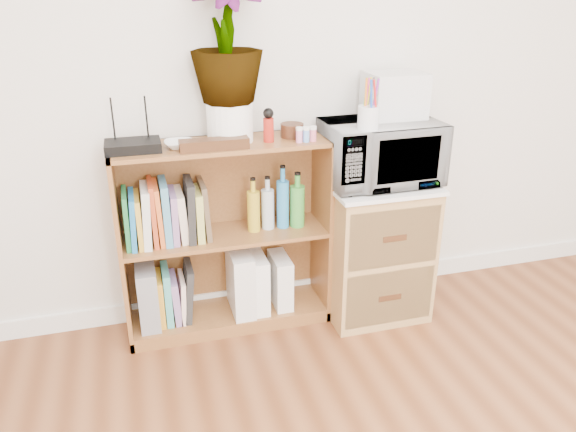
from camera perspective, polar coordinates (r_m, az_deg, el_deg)
name	(u,v)px	position (r m, az deg, el deg)	size (l,w,h in m)	color
skirting_board	(287,289)	(3.12, -0.08, -7.47)	(4.00, 0.02, 0.10)	white
bookshelf	(226,238)	(2.74, -6.35, -2.22)	(1.00, 0.30, 0.95)	brown
wicker_unit	(373,249)	(2.93, 8.64, -3.30)	(0.50, 0.45, 0.70)	#9E7542
microwave	(380,152)	(2.73, 9.38, 6.41)	(0.54, 0.36, 0.30)	silver
pen_cup	(368,118)	(2.53, 8.16, 9.86)	(0.09, 0.09, 0.10)	silver
small_appliance	(394,95)	(2.78, 10.75, 11.99)	(0.27, 0.22, 0.21)	silver
router	(133,146)	(2.52, -15.48, 6.88)	(0.23, 0.16, 0.04)	black
white_bowl	(179,144)	(2.52, -11.00, 7.16)	(0.13, 0.13, 0.03)	white
plant_pot	(230,122)	(2.58, -5.94, 9.49)	(0.21, 0.21, 0.18)	white
potted_plant	(226,37)	(2.52, -6.30, 17.64)	(0.31, 0.31, 0.56)	#317B33
trinket_box	(214,144)	(2.46, -7.51, 7.24)	(0.30, 0.07, 0.05)	#39210F
kokeshi_doll	(269,130)	(2.56, -1.99, 8.72)	(0.05, 0.05, 0.11)	#A21E14
wooden_bowl	(292,130)	(2.64, 0.41, 8.70)	(0.11, 0.11, 0.06)	#33190E
paint_jars	(306,136)	(2.56, 1.85, 8.17)	(0.11, 0.04, 0.06)	#CA7087
file_box	(148,294)	(2.83, -14.08, -7.69)	(0.09, 0.25, 0.31)	gray
magazine_holder_left	(240,280)	(2.85, -4.87, -6.54)	(0.10, 0.26, 0.33)	silver
magazine_holder_mid	(256,281)	(2.87, -3.28, -6.62)	(0.09, 0.24, 0.30)	white
magazine_holder_right	(280,280)	(2.90, -0.79, -6.52)	(0.09, 0.21, 0.27)	white
cookbooks	(166,214)	(2.65, -12.25, 0.20)	(0.39, 0.20, 0.30)	#207A3D
liquor_bottles	(277,202)	(2.72, -1.08, 1.48)	(0.29, 0.07, 0.31)	gold
lower_books	(174,295)	(2.84, -11.46, -7.88)	(0.18, 0.19, 0.28)	gold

